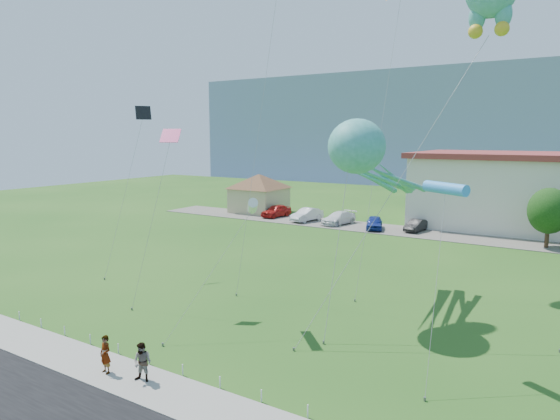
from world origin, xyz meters
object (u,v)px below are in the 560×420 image
at_px(parked_car_black, 416,225).
at_px(pavilion, 259,189).
at_px(octopus_kite, 366,160).
at_px(parked_car_red, 276,211).
at_px(pedestrian_left, 105,354).
at_px(parked_car_silver, 307,215).
at_px(parked_car_blue, 374,223).
at_px(parked_car_white, 339,218).
at_px(pedestrian_right, 142,362).

bearing_deg(parked_car_black, pavilion, 179.10).
xyz_separation_m(pavilion, parked_car_black, (21.71, -2.47, -2.35)).
bearing_deg(octopus_kite, parked_car_red, 131.04).
bearing_deg(pedestrian_left, parked_car_silver, 111.91).
bearing_deg(parked_car_silver, parked_car_black, 12.30).
relative_size(parked_car_blue, parked_car_black, 1.10).
distance_m(parked_car_red, parked_car_silver, 4.80).
height_order(pavilion, parked_car_white, pavilion).
xyz_separation_m(pedestrian_right, parked_car_silver, (-13.20, 37.58, -0.10)).
relative_size(pedestrian_left, parked_car_white, 0.34).
xyz_separation_m(pedestrian_left, parked_car_red, (-16.07, 38.64, -0.10)).
distance_m(pedestrian_left, parked_car_black, 38.53).
distance_m(parked_car_black, octopus_kite, 26.84).
xyz_separation_m(parked_car_red, parked_car_silver, (4.74, -0.75, -0.00)).
bearing_deg(parked_car_red, parked_car_white, 3.13).
relative_size(parked_car_red, octopus_kite, 0.39).
distance_m(parked_car_blue, octopus_kite, 26.68).
height_order(parked_car_blue, parked_car_black, parked_car_blue).
relative_size(pavilion, octopus_kite, 0.81).
bearing_deg(pedestrian_right, pavilion, 103.76).
xyz_separation_m(pedestrian_left, parked_car_black, (1.48, 38.50, -0.24)).
relative_size(parked_car_blue, octopus_kite, 0.36).
bearing_deg(pedestrian_left, parked_car_black, 93.07).
bearing_deg(pedestrian_left, parked_car_red, 117.85).
relative_size(parked_car_silver, octopus_kite, 0.40).
height_order(pedestrian_right, parked_car_white, pedestrian_right).
distance_m(parked_car_silver, parked_car_black, 12.82).
xyz_separation_m(pedestrian_right, octopus_kite, (4.14, 12.96, 7.78)).
distance_m(pedestrian_left, pedestrian_right, 1.90).
relative_size(pavilion, parked_car_black, 2.46).
height_order(pedestrian_left, parked_car_white, pedestrian_left).
bearing_deg(parked_car_white, parked_car_blue, 2.57).
relative_size(pedestrian_right, parked_car_white, 0.33).
bearing_deg(pavilion, octopus_kite, -46.55).
distance_m(pavilion, parked_car_black, 21.97).
height_order(pedestrian_left, pedestrian_right, pedestrian_left).
distance_m(pedestrian_right, parked_car_blue, 37.19).
height_order(parked_car_silver, octopus_kite, octopus_kite).
xyz_separation_m(pavilion, parked_car_white, (12.96, -2.98, -2.26)).
xyz_separation_m(parked_car_silver, parked_car_blue, (8.66, -0.66, -0.06)).
height_order(pedestrian_right, parked_car_silver, pedestrian_right).
height_order(pedestrian_right, parked_car_red, pedestrian_right).
bearing_deg(pedestrian_right, parked_car_black, 75.82).
xyz_separation_m(parked_car_blue, octopus_kite, (8.68, -23.95, 7.93)).
xyz_separation_m(parked_car_silver, octopus_kite, (17.34, -24.61, 7.87)).
relative_size(pedestrian_right, parked_car_silver, 0.35).
height_order(parked_car_white, parked_car_blue, parked_car_white).
relative_size(pavilion, parked_car_silver, 2.01).
distance_m(pavilion, parked_car_blue, 18.10).
distance_m(parked_car_red, parked_car_black, 17.55).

